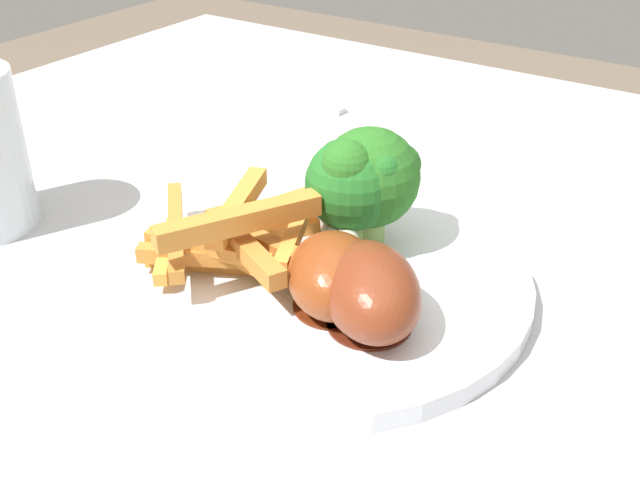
# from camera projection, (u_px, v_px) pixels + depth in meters

# --- Properties ---
(dining_table) EXTENTS (1.07, 0.85, 0.75)m
(dining_table) POSITION_uv_depth(u_px,v_px,m) (416.00, 440.00, 0.49)
(dining_table) COLOR #B7B7BC
(dining_table) RESTS_ON ground_plane
(dinner_plate) EXTENTS (0.24, 0.24, 0.01)m
(dinner_plate) POSITION_uv_depth(u_px,v_px,m) (320.00, 278.00, 0.45)
(dinner_plate) COLOR silver
(dinner_plate) RESTS_ON dining_table
(broccoli_floret_front) EXTENTS (0.06, 0.07, 0.07)m
(broccoli_floret_front) POSITION_uv_depth(u_px,v_px,m) (368.00, 177.00, 0.45)
(broccoli_floret_front) COLOR #8CB35C
(broccoli_floret_front) RESTS_ON dinner_plate
(broccoli_floret_middle) EXTENTS (0.06, 0.06, 0.07)m
(broccoli_floret_middle) POSITION_uv_depth(u_px,v_px,m) (353.00, 182.00, 0.44)
(broccoli_floret_middle) COLOR #8CB155
(broccoli_floret_middle) RESTS_ON dinner_plate
(carrot_fries_pile) EXTENTS (0.15, 0.14, 0.05)m
(carrot_fries_pile) POSITION_uv_depth(u_px,v_px,m) (238.00, 236.00, 0.43)
(carrot_fries_pile) COLOR orange
(carrot_fries_pile) RESTS_ON dinner_plate
(chicken_drumstick_near) EXTENTS (0.11, 0.11, 0.04)m
(chicken_drumstick_near) POSITION_uv_depth(u_px,v_px,m) (368.00, 286.00, 0.39)
(chicken_drumstick_near) COLOR #4F1B0E
(chicken_drumstick_near) RESTS_ON dinner_plate
(chicken_drumstick_far) EXTENTS (0.09, 0.11, 0.04)m
(chicken_drumstick_far) POSITION_uv_depth(u_px,v_px,m) (333.00, 269.00, 0.41)
(chicken_drumstick_far) COLOR #58200D
(chicken_drumstick_far) RESTS_ON dinner_plate
(fork) EXTENTS (0.19, 0.03, 0.00)m
(fork) POSITION_uv_depth(u_px,v_px,m) (264.00, 90.00, 0.74)
(fork) COLOR silver
(fork) RESTS_ON dining_table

